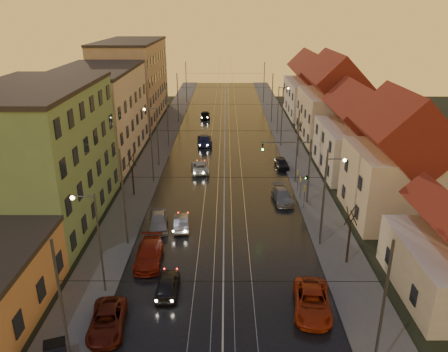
{
  "coord_description": "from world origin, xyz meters",
  "views": [
    {
      "loc": [
        0.18,
        -25.26,
        19.79
      ],
      "look_at": [
        -0.02,
        20.34,
        2.26
      ],
      "focal_mm": 35.0,
      "sensor_mm": 36.0,
      "label": 1
    }
  ],
  "objects_px": {
    "street_lamp_0": "(95,234)",
    "driving_car_0": "(168,284)",
    "street_lamp_3": "(280,105)",
    "driving_car_4": "(205,114)",
    "parked_right_2": "(282,163)",
    "driving_car_2": "(200,167)",
    "driving_car_3": "(205,139)",
    "parked_left_2": "(149,254)",
    "driving_car_1": "(181,222)",
    "dumpster": "(56,351)",
    "street_lamp_2": "(155,131)",
    "traffic_light_mast": "(300,163)",
    "parked_right_1": "(282,196)",
    "parked_right_0": "(312,301)",
    "parked_left_3": "(158,221)",
    "parked_left_1": "(107,321)",
    "street_lamp_1": "(327,190)"
  },
  "relations": [
    {
      "from": "parked_left_2",
      "to": "parked_right_2",
      "type": "xyz_separation_m",
      "value": [
        13.8,
        23.17,
        -0.11
      ]
    },
    {
      "from": "street_lamp_1",
      "to": "street_lamp_2",
      "type": "height_order",
      "value": "same"
    },
    {
      "from": "traffic_light_mast",
      "to": "parked_right_1",
      "type": "bearing_deg",
      "value": 163.94
    },
    {
      "from": "driving_car_4",
      "to": "parked_right_2",
      "type": "xyz_separation_m",
      "value": [
        11.4,
        -27.86,
        -0.12
      ]
    },
    {
      "from": "driving_car_0",
      "to": "driving_car_1",
      "type": "distance_m",
      "value": 10.14
    },
    {
      "from": "driving_car_2",
      "to": "parked_left_3",
      "type": "height_order",
      "value": "parked_left_3"
    },
    {
      "from": "driving_car_2",
      "to": "driving_car_3",
      "type": "bearing_deg",
      "value": -96.28
    },
    {
      "from": "driving_car_4",
      "to": "driving_car_2",
      "type": "bearing_deg",
      "value": 88.25
    },
    {
      "from": "driving_car_2",
      "to": "street_lamp_3",
      "type": "bearing_deg",
      "value": -130.05
    },
    {
      "from": "street_lamp_2",
      "to": "parked_right_2",
      "type": "height_order",
      "value": "street_lamp_2"
    },
    {
      "from": "street_lamp_0",
      "to": "parked_left_2",
      "type": "height_order",
      "value": "street_lamp_0"
    },
    {
      "from": "parked_right_0",
      "to": "driving_car_4",
      "type": "bearing_deg",
      "value": 106.68
    },
    {
      "from": "driving_car_4",
      "to": "parked_left_3",
      "type": "height_order",
      "value": "parked_left_3"
    },
    {
      "from": "street_lamp_0",
      "to": "parked_right_0",
      "type": "height_order",
      "value": "street_lamp_0"
    },
    {
      "from": "driving_car_2",
      "to": "driving_car_3",
      "type": "xyz_separation_m",
      "value": [
        0.04,
        12.19,
        0.13
      ]
    },
    {
      "from": "driving_car_4",
      "to": "driving_car_3",
      "type": "bearing_deg",
      "value": 89.27
    },
    {
      "from": "driving_car_0",
      "to": "parked_right_0",
      "type": "distance_m",
      "value": 10.54
    },
    {
      "from": "street_lamp_0",
      "to": "street_lamp_2",
      "type": "relative_size",
      "value": 1.0
    },
    {
      "from": "traffic_light_mast",
      "to": "parked_left_1",
      "type": "xyz_separation_m",
      "value": [
        -15.59,
        -20.01,
        -3.94
      ]
    },
    {
      "from": "parked_left_1",
      "to": "traffic_light_mast",
      "type": "bearing_deg",
      "value": 46.1
    },
    {
      "from": "driving_car_2",
      "to": "parked_right_0",
      "type": "bearing_deg",
      "value": 102.52
    },
    {
      "from": "street_lamp_0",
      "to": "driving_car_1",
      "type": "bearing_deg",
      "value": 63.75
    },
    {
      "from": "dumpster",
      "to": "driving_car_0",
      "type": "bearing_deg",
      "value": 29.59
    },
    {
      "from": "street_lamp_2",
      "to": "driving_car_0",
      "type": "height_order",
      "value": "street_lamp_2"
    },
    {
      "from": "parked_left_1",
      "to": "parked_left_2",
      "type": "relative_size",
      "value": 0.92
    },
    {
      "from": "driving_car_4",
      "to": "parked_left_2",
      "type": "height_order",
      "value": "driving_car_4"
    },
    {
      "from": "driving_car_1",
      "to": "parked_left_1",
      "type": "xyz_separation_m",
      "value": [
        -3.51,
        -14.17,
        0.02
      ]
    },
    {
      "from": "parked_left_2",
      "to": "driving_car_0",
      "type": "bearing_deg",
      "value": -65.65
    },
    {
      "from": "street_lamp_1",
      "to": "street_lamp_2",
      "type": "relative_size",
      "value": 1.0
    },
    {
      "from": "parked_right_2",
      "to": "dumpster",
      "type": "distance_m",
      "value": 38.37
    },
    {
      "from": "traffic_light_mast",
      "to": "parked_left_2",
      "type": "xyz_separation_m",
      "value": [
        -14.19,
        -11.84,
        -3.85
      ]
    },
    {
      "from": "street_lamp_3",
      "to": "driving_car_4",
      "type": "bearing_deg",
      "value": 139.05
    },
    {
      "from": "street_lamp_3",
      "to": "parked_right_0",
      "type": "bearing_deg",
      "value": -93.61
    },
    {
      "from": "street_lamp_0",
      "to": "parked_left_3",
      "type": "relative_size",
      "value": 1.77
    },
    {
      "from": "street_lamp_1",
      "to": "street_lamp_2",
      "type": "distance_m",
      "value": 27.05
    },
    {
      "from": "driving_car_0",
      "to": "parked_left_1",
      "type": "xyz_separation_m",
      "value": [
        -3.47,
        -4.03,
        -0.03
      ]
    },
    {
      "from": "street_lamp_2",
      "to": "traffic_light_mast",
      "type": "height_order",
      "value": "street_lamp_2"
    },
    {
      "from": "parked_left_2",
      "to": "traffic_light_mast",
      "type": "bearing_deg",
      "value": 37.66
    },
    {
      "from": "driving_car_0",
      "to": "parked_left_2",
      "type": "bearing_deg",
      "value": -63.7
    },
    {
      "from": "street_lamp_1",
      "to": "parked_right_2",
      "type": "xyz_separation_m",
      "value": [
        -1.5,
        19.34,
        -4.24
      ]
    },
    {
      "from": "parked_right_0",
      "to": "dumpster",
      "type": "bearing_deg",
      "value": -156.97
    },
    {
      "from": "parked_right_0",
      "to": "driving_car_2",
      "type": "bearing_deg",
      "value": 115.36
    },
    {
      "from": "street_lamp_0",
      "to": "driving_car_0",
      "type": "distance_m",
      "value": 6.51
    },
    {
      "from": "driving_car_1",
      "to": "parked_left_1",
      "type": "relative_size",
      "value": 0.82
    },
    {
      "from": "parked_right_2",
      "to": "dumpster",
      "type": "xyz_separation_m",
      "value": [
        -17.57,
        -34.11,
        0.06
      ]
    },
    {
      "from": "driving_car_3",
      "to": "dumpster",
      "type": "distance_m",
      "value": 45.27
    },
    {
      "from": "street_lamp_2",
      "to": "dumpster",
      "type": "xyz_separation_m",
      "value": [
        -0.87,
        -34.77,
        -4.19
      ]
    },
    {
      "from": "parked_right_2",
      "to": "parked_left_2",
      "type": "bearing_deg",
      "value": -125.52
    },
    {
      "from": "parked_left_3",
      "to": "street_lamp_2",
      "type": "bearing_deg",
      "value": 91.94
    },
    {
      "from": "street_lamp_2",
      "to": "driving_car_2",
      "type": "xyz_separation_m",
      "value": [
        5.94,
        -2.21,
        -4.24
      ]
    }
  ]
}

